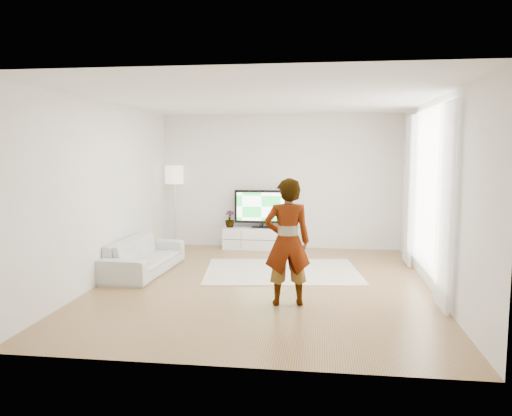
# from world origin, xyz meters

# --- Properties ---
(floor) EXTENTS (6.00, 6.00, 0.00)m
(floor) POSITION_xyz_m (0.00, 0.00, 0.00)
(floor) COLOR #A87C4C
(floor) RESTS_ON ground
(ceiling) EXTENTS (6.00, 6.00, 0.00)m
(ceiling) POSITION_xyz_m (0.00, 0.00, 2.80)
(ceiling) COLOR white
(ceiling) RESTS_ON wall_back
(wall_left) EXTENTS (0.02, 6.00, 2.80)m
(wall_left) POSITION_xyz_m (-2.50, 0.00, 1.40)
(wall_left) COLOR silver
(wall_left) RESTS_ON floor
(wall_right) EXTENTS (0.02, 6.00, 2.80)m
(wall_right) POSITION_xyz_m (2.50, 0.00, 1.40)
(wall_right) COLOR silver
(wall_right) RESTS_ON floor
(wall_back) EXTENTS (5.00, 0.02, 2.80)m
(wall_back) POSITION_xyz_m (0.00, 3.00, 1.40)
(wall_back) COLOR silver
(wall_back) RESTS_ON floor
(wall_front) EXTENTS (5.00, 0.02, 2.80)m
(wall_front) POSITION_xyz_m (0.00, -3.00, 1.40)
(wall_front) COLOR silver
(wall_front) RESTS_ON floor
(window) EXTENTS (0.01, 2.60, 2.50)m
(window) POSITION_xyz_m (2.48, 0.30, 1.45)
(window) COLOR white
(window) RESTS_ON wall_right
(curtain_near) EXTENTS (0.04, 0.70, 2.60)m
(curtain_near) POSITION_xyz_m (2.40, -1.00, 1.35)
(curtain_near) COLOR white
(curtain_near) RESTS_ON floor
(curtain_far) EXTENTS (0.04, 0.70, 2.60)m
(curtain_far) POSITION_xyz_m (2.40, 1.60, 1.35)
(curtain_far) COLOR white
(curtain_far) RESTS_ON floor
(media_console) EXTENTS (1.58, 0.45, 0.44)m
(media_console) POSITION_xyz_m (-0.36, 2.76, 0.22)
(media_console) COLOR white
(media_console) RESTS_ON floor
(television) EXTENTS (1.13, 0.22, 0.79)m
(television) POSITION_xyz_m (-0.36, 2.79, 0.87)
(television) COLOR black
(television) RESTS_ON media_console
(game_console) EXTENTS (0.08, 0.18, 0.24)m
(game_console) POSITION_xyz_m (0.33, 2.76, 0.56)
(game_console) COLOR white
(game_console) RESTS_ON media_console
(potted_plant) EXTENTS (0.25, 0.25, 0.36)m
(potted_plant) POSITION_xyz_m (-1.03, 2.77, 0.62)
(potted_plant) COLOR #3F7238
(potted_plant) RESTS_ON media_console
(rug) EXTENTS (2.79, 2.17, 0.01)m
(rug) POSITION_xyz_m (0.22, 0.84, 0.01)
(rug) COLOR beige
(rug) RESTS_ON floor
(player) EXTENTS (0.68, 0.51, 1.68)m
(player) POSITION_xyz_m (0.43, -1.00, 0.85)
(player) COLOR #334772
(player) RESTS_ON rug
(sofa) EXTENTS (0.86, 2.00, 0.57)m
(sofa) POSITION_xyz_m (-2.08, 0.47, 0.29)
(sofa) COLOR #BCBBB7
(sofa) RESTS_ON floor
(floor_lamp) EXTENTS (0.39, 0.39, 1.74)m
(floor_lamp) POSITION_xyz_m (-2.20, 2.70, 1.47)
(floor_lamp) COLOR silver
(floor_lamp) RESTS_ON floor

